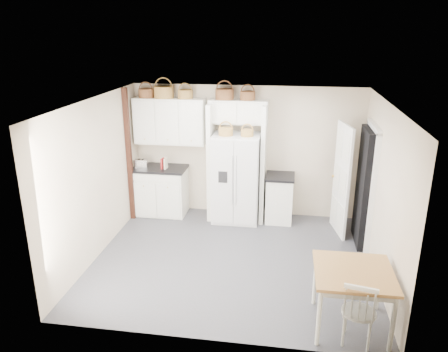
# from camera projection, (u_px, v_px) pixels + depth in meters

# --- Properties ---
(floor) EXTENTS (4.50, 4.50, 0.00)m
(floor) POSITION_uv_depth(u_px,v_px,m) (233.00, 259.00, 7.22)
(floor) COLOR #3D3D3D
(floor) RESTS_ON ground
(ceiling) EXTENTS (4.50, 4.50, 0.00)m
(ceiling) POSITION_uv_depth(u_px,v_px,m) (234.00, 102.00, 6.39)
(ceiling) COLOR white
(ceiling) RESTS_ON wall_back
(wall_back) EXTENTS (4.50, 0.00, 4.50)m
(wall_back) POSITION_uv_depth(u_px,v_px,m) (246.00, 152.00, 8.68)
(wall_back) COLOR beige
(wall_back) RESTS_ON floor
(wall_left) EXTENTS (0.00, 4.00, 4.00)m
(wall_left) POSITION_uv_depth(u_px,v_px,m) (97.00, 178.00, 7.13)
(wall_left) COLOR beige
(wall_left) RESTS_ON floor
(wall_right) EXTENTS (0.00, 4.00, 4.00)m
(wall_right) POSITION_uv_depth(u_px,v_px,m) (383.00, 193.00, 6.48)
(wall_right) COLOR beige
(wall_right) RESTS_ON floor
(refrigerator) EXTENTS (0.89, 0.72, 1.73)m
(refrigerator) POSITION_uv_depth(u_px,v_px,m) (236.00, 178.00, 8.48)
(refrigerator) COLOR silver
(refrigerator) RESTS_ON floor
(base_cab_left) EXTENTS (1.02, 0.64, 0.94)m
(base_cab_left) POSITION_uv_depth(u_px,v_px,m) (161.00, 191.00, 8.91)
(base_cab_left) COLOR white
(base_cab_left) RESTS_ON floor
(base_cab_right) EXTENTS (0.51, 0.61, 0.89)m
(base_cab_right) POSITION_uv_depth(u_px,v_px,m) (279.00, 199.00, 8.57)
(base_cab_right) COLOR white
(base_cab_right) RESTS_ON floor
(dining_table) EXTENTS (0.97, 0.97, 0.80)m
(dining_table) POSITION_uv_depth(u_px,v_px,m) (351.00, 299.00, 5.49)
(dining_table) COLOR olive
(dining_table) RESTS_ON floor
(windsor_chair) EXTENTS (0.48, 0.45, 0.84)m
(windsor_chair) POSITION_uv_depth(u_px,v_px,m) (359.00, 312.00, 5.20)
(windsor_chair) COLOR white
(windsor_chair) RESTS_ON floor
(counter_left) EXTENTS (1.06, 0.69, 0.04)m
(counter_left) POSITION_uv_depth(u_px,v_px,m) (160.00, 168.00, 8.75)
(counter_left) COLOR black
(counter_left) RESTS_ON base_cab_left
(counter_right) EXTENTS (0.55, 0.65, 0.04)m
(counter_right) POSITION_uv_depth(u_px,v_px,m) (280.00, 176.00, 8.42)
(counter_right) COLOR black
(counter_right) RESTS_ON base_cab_right
(toaster) EXTENTS (0.26, 0.17, 0.17)m
(toaster) POSITION_uv_depth(u_px,v_px,m) (141.00, 164.00, 8.66)
(toaster) COLOR silver
(toaster) RESTS_ON counter_left
(cookbook_red) EXTENTS (0.04, 0.14, 0.21)m
(cookbook_red) POSITION_uv_depth(u_px,v_px,m) (163.00, 163.00, 8.62)
(cookbook_red) COLOR maroon
(cookbook_red) RESTS_ON counter_left
(cookbook_cream) EXTENTS (0.04, 0.15, 0.22)m
(cookbook_cream) POSITION_uv_depth(u_px,v_px,m) (166.00, 163.00, 8.61)
(cookbook_cream) COLOR beige
(cookbook_cream) RESTS_ON counter_left
(basket_upper_a) EXTENTS (0.30, 0.30, 0.17)m
(basket_upper_a) POSITION_uv_depth(u_px,v_px,m) (146.00, 93.00, 8.43)
(basket_upper_a) COLOR #56371E
(basket_upper_a) RESTS_ON upper_cabinet
(basket_upper_b) EXTENTS (0.38, 0.38, 0.22)m
(basket_upper_b) POSITION_uv_depth(u_px,v_px,m) (164.00, 92.00, 8.37)
(basket_upper_b) COLOR olive
(basket_upper_b) RESTS_ON upper_cabinet
(basket_upper_c) EXTENTS (0.29, 0.29, 0.17)m
(basket_upper_c) POSITION_uv_depth(u_px,v_px,m) (185.00, 94.00, 8.32)
(basket_upper_c) COLOR olive
(basket_upper_c) RESTS_ON upper_cabinet
(basket_bridge_a) EXTENTS (0.35, 0.35, 0.20)m
(basket_bridge_a) POSITION_uv_depth(u_px,v_px,m) (225.00, 94.00, 8.21)
(basket_bridge_a) COLOR #56371E
(basket_bridge_a) RESTS_ON bridge_cabinet
(basket_bridge_b) EXTENTS (0.28, 0.28, 0.16)m
(basket_bridge_b) POSITION_uv_depth(u_px,v_px,m) (248.00, 96.00, 8.15)
(basket_bridge_b) COLOR #56371E
(basket_bridge_b) RESTS_ON bridge_cabinet
(basket_fridge_a) EXTENTS (0.27, 0.27, 0.14)m
(basket_fridge_a) POSITION_uv_depth(u_px,v_px,m) (226.00, 132.00, 8.11)
(basket_fridge_a) COLOR olive
(basket_fridge_a) RESTS_ON refrigerator
(basket_fridge_b) EXTENTS (0.23, 0.23, 0.13)m
(basket_fridge_b) POSITION_uv_depth(u_px,v_px,m) (247.00, 133.00, 8.05)
(basket_fridge_b) COLOR olive
(basket_fridge_b) RESTS_ON refrigerator
(upper_cabinet) EXTENTS (1.40, 0.34, 0.90)m
(upper_cabinet) POSITION_uv_depth(u_px,v_px,m) (170.00, 121.00, 8.54)
(upper_cabinet) COLOR white
(upper_cabinet) RESTS_ON wall_back
(bridge_cabinet) EXTENTS (1.12, 0.34, 0.45)m
(bridge_cabinet) POSITION_uv_depth(u_px,v_px,m) (238.00, 112.00, 8.27)
(bridge_cabinet) COLOR white
(bridge_cabinet) RESTS_ON wall_back
(fridge_panel_left) EXTENTS (0.08, 0.60, 2.30)m
(fridge_panel_left) POSITION_uv_depth(u_px,v_px,m) (211.00, 162.00, 8.54)
(fridge_panel_left) COLOR white
(fridge_panel_left) RESTS_ON floor
(fridge_panel_right) EXTENTS (0.08, 0.60, 2.30)m
(fridge_panel_right) POSITION_uv_depth(u_px,v_px,m) (263.00, 164.00, 8.39)
(fridge_panel_right) COLOR white
(fridge_panel_right) RESTS_ON floor
(trim_post) EXTENTS (0.09, 0.09, 2.60)m
(trim_post) POSITION_uv_depth(u_px,v_px,m) (129.00, 156.00, 8.38)
(trim_post) COLOR black
(trim_post) RESTS_ON floor
(doorway_void) EXTENTS (0.18, 0.85, 2.05)m
(doorway_void) POSITION_uv_depth(u_px,v_px,m) (365.00, 187.00, 7.52)
(doorway_void) COLOR black
(doorway_void) RESTS_ON floor
(door_slab) EXTENTS (0.21, 0.79, 2.05)m
(door_slab) POSITION_uv_depth(u_px,v_px,m) (341.00, 180.00, 7.88)
(door_slab) COLOR white
(door_slab) RESTS_ON floor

